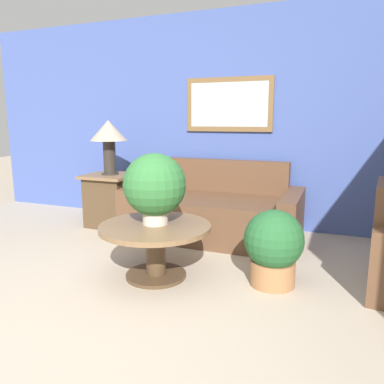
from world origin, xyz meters
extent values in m
plane|color=tan|center=(0.00, 0.00, 0.00)|extent=(20.00, 20.00, 0.00)
cube|color=#42569E|center=(0.00, 2.91, 1.30)|extent=(7.22, 0.06, 2.60)
cube|color=brown|center=(0.00, 2.86, 1.49)|extent=(1.08, 0.03, 0.65)
cube|color=#B2BCC6|center=(0.00, 2.85, 1.49)|extent=(0.96, 0.01, 0.53)
cube|color=brown|center=(0.00, 2.28, 0.23)|extent=(1.56, 0.99, 0.46)
cube|color=brown|center=(0.00, 2.70, 0.65)|extent=(1.56, 0.16, 0.38)
cube|color=brown|center=(-0.87, 2.28, 0.28)|extent=(0.18, 0.99, 0.56)
cube|color=brown|center=(0.87, 2.28, 0.28)|extent=(0.18, 0.99, 0.56)
cylinder|color=#4C3823|center=(-0.09, 1.05, 0.01)|extent=(0.51, 0.51, 0.03)
cylinder|color=#4C3823|center=(-0.09, 1.05, 0.22)|extent=(0.17, 0.17, 0.39)
cylinder|color=brown|center=(-0.09, 1.05, 0.44)|extent=(0.93, 0.93, 0.04)
cube|color=#4C3823|center=(-1.34, 2.27, 0.31)|extent=(0.50, 0.50, 0.61)
cube|color=brown|center=(-1.34, 2.27, 0.63)|extent=(0.59, 0.59, 0.03)
cylinder|color=#2D2823|center=(-1.34, 2.27, 0.66)|extent=(0.21, 0.21, 0.02)
cylinder|color=#2D2823|center=(-1.34, 2.27, 0.87)|extent=(0.15, 0.15, 0.39)
cone|color=gray|center=(-1.34, 2.27, 1.19)|extent=(0.45, 0.45, 0.25)
cylinder|color=beige|center=(-0.10, 1.07, 0.53)|extent=(0.21, 0.21, 0.14)
sphere|color=#2D6B33|center=(-0.10, 1.07, 0.79)|extent=(0.52, 0.52, 0.52)
cylinder|color=#9E6B42|center=(0.85, 1.25, 0.10)|extent=(0.36, 0.36, 0.20)
sphere|color=#235B2D|center=(0.85, 1.25, 0.38)|extent=(0.48, 0.48, 0.48)
camera|label=1|loc=(1.29, -1.62, 1.31)|focal=35.00mm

